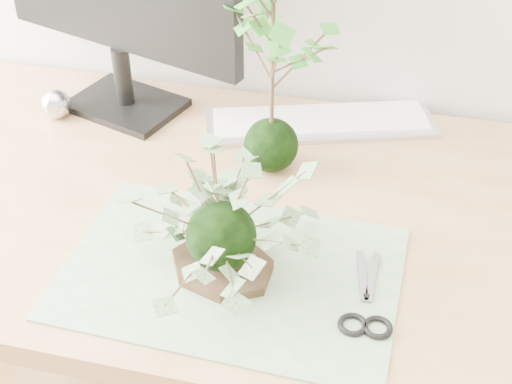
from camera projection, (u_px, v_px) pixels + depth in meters
The scene contains 8 objects.
desk at pixel (292, 253), 1.18m from camera, with size 1.60×0.70×0.74m.
cutting_mat at pixel (231, 272), 1.01m from camera, with size 0.47×0.31×0.00m, color gray.
stone_dish at pixel (222, 266), 1.01m from camera, with size 0.16×0.16×0.01m, color black.
ivy_kokedama at pixel (220, 210), 0.95m from camera, with size 0.35×0.35×0.20m.
maple_kokedama at pixel (273, 20), 1.05m from camera, with size 0.21×0.21×0.38m.
keyboard at pixel (320, 122), 1.32m from camera, with size 0.44×0.25×0.02m.
foil_ball at pixel (56, 104), 1.33m from camera, with size 0.06×0.06×0.06m, color silver.
scissors at pixel (364, 314), 0.94m from camera, with size 0.08×0.16×0.01m.
Camera 1 is at (0.19, 0.37, 1.45)m, focal length 50.00 mm.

